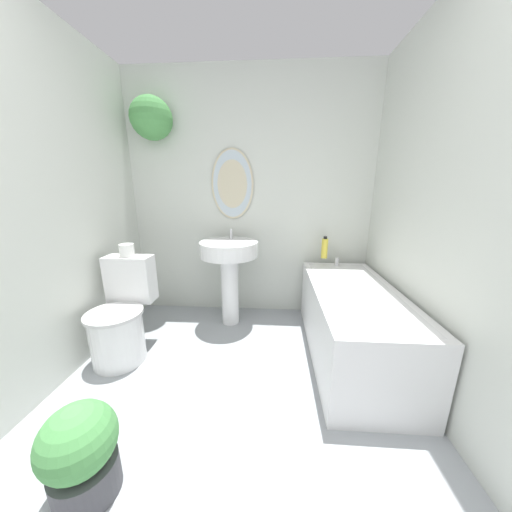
{
  "coord_description": "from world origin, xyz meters",
  "views": [
    {
      "loc": [
        0.24,
        -0.23,
        1.3
      ],
      "look_at": [
        0.12,
        1.48,
        0.85
      ],
      "focal_mm": 18.0,
      "sensor_mm": 36.0,
      "label": 1
    }
  ],
  "objects": [
    {
      "name": "wall_back",
      "position": [
        -0.12,
        2.4,
        1.3
      ],
      "size": [
        2.51,
        0.38,
        2.4
      ],
      "color": "silver",
      "rests_on": "ground_plane"
    },
    {
      "name": "wall_left",
      "position": [
        -1.23,
        1.19,
        1.2
      ],
      "size": [
        0.06,
        2.51,
        2.4
      ],
      "color": "silver",
      "rests_on": "ground_plane"
    },
    {
      "name": "toilet",
      "position": [
        -0.93,
        1.5,
        0.31
      ],
      "size": [
        0.41,
        0.56,
        0.77
      ],
      "color": "white",
      "rests_on": "ground_plane"
    },
    {
      "name": "toilet_paper_roll",
      "position": [
        -0.93,
        1.69,
        0.82
      ],
      "size": [
        0.11,
        0.11,
        0.1
      ],
      "color": "white",
      "rests_on": "toilet"
    },
    {
      "name": "potted_plant",
      "position": [
        -0.55,
        0.55,
        0.23
      ],
      "size": [
        0.3,
        0.3,
        0.44
      ],
      "color": "#47474C",
      "rests_on": "ground_plane"
    },
    {
      "name": "bathtub",
      "position": [
        0.87,
        1.63,
        0.3
      ],
      "size": [
        0.62,
        1.41,
        0.64
      ],
      "color": "silver",
      "rests_on": "ground_plane"
    },
    {
      "name": "shampoo_bottle",
      "position": [
        0.74,
        2.23,
        0.74
      ],
      "size": [
        0.06,
        0.06,
        0.21
      ],
      "color": "gold",
      "rests_on": "bathtub"
    },
    {
      "name": "pedestal_sink",
      "position": [
        -0.17,
        2.07,
        0.62
      ],
      "size": [
        0.54,
        0.54,
        0.92
      ],
      "color": "white",
      "rests_on": "ground_plane"
    },
    {
      "name": "wall_right",
      "position": [
        1.23,
        1.19,
        1.2
      ],
      "size": [
        0.06,
        2.51,
        2.4
      ],
      "color": "silver",
      "rests_on": "ground_plane"
    }
  ]
}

